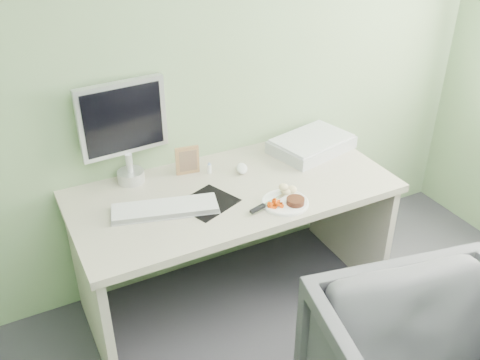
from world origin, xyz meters
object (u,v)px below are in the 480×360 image
desk (233,218)px  monitor (124,127)px  plate (285,203)px  scanner (311,145)px

desk → monitor: (-0.43, 0.31, 0.48)m
plate → monitor: (-0.59, 0.55, 0.29)m
desk → monitor: 0.71m
desk → monitor: monitor is taller
desk → scanner: (0.57, 0.16, 0.22)m
plate → monitor: size_ratio=0.43×
plate → scanner: bearing=44.2°
scanner → monitor: 1.04m
scanner → desk: bearing=-177.2°
plate → scanner: 0.58m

